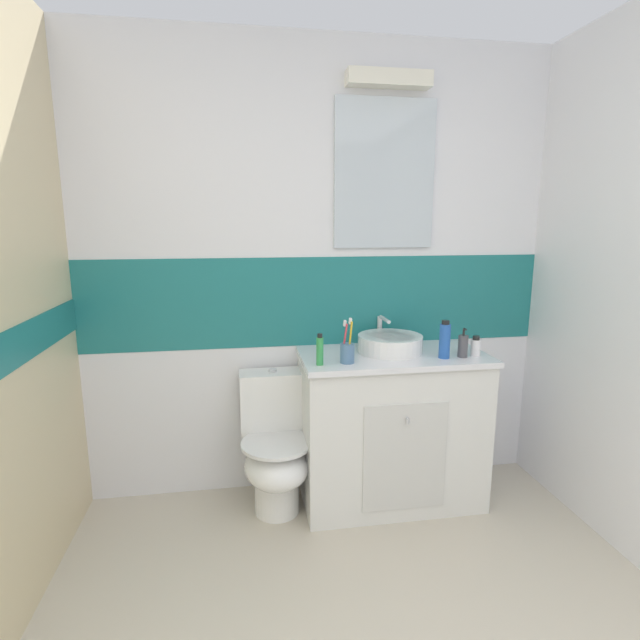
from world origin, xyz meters
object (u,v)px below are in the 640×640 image
(toilet, at_px, (276,448))
(sink_basin, at_px, (390,343))
(toothbrush_cup, at_px, (347,352))
(lotion_bottle_short, at_px, (476,347))
(soap_dispenser, at_px, (463,346))
(toothpaste_tube_upright, at_px, (320,350))
(shampoo_bottle_tall, at_px, (445,340))

(toilet, bearing_deg, sink_basin, 2.69)
(toothbrush_cup, bearing_deg, lotion_bottle_short, 1.42)
(soap_dispenser, height_order, toothpaste_tube_upright, toothpaste_tube_upright)
(sink_basin, distance_m, toothbrush_cup, 0.32)
(toilet, distance_m, toothbrush_cup, 0.67)
(soap_dispenser, bearing_deg, sink_basin, 154.57)
(toothpaste_tube_upright, bearing_deg, shampoo_bottle_tall, 1.69)
(sink_basin, height_order, toilet, sink_basin)
(soap_dispenser, relative_size, toothpaste_tube_upright, 0.99)
(toilet, distance_m, shampoo_bottle_tall, 1.06)
(toilet, xyz_separation_m, lotion_bottle_short, (1.05, -0.12, 0.55))
(toothpaste_tube_upright, distance_m, lotion_bottle_short, 0.84)
(toilet, bearing_deg, shampoo_bottle_tall, -8.79)
(toilet, bearing_deg, toothpaste_tube_upright, -35.59)
(sink_basin, bearing_deg, lotion_bottle_short, -19.79)
(shampoo_bottle_tall, xyz_separation_m, lotion_bottle_short, (0.18, 0.01, -0.05))
(toothbrush_cup, bearing_deg, sink_basin, 31.62)
(toilet, relative_size, soap_dispenser, 4.82)
(toothbrush_cup, bearing_deg, toilet, 158.76)
(shampoo_bottle_tall, bearing_deg, toothbrush_cup, -179.55)
(toilet, xyz_separation_m, toothpaste_tube_upright, (0.21, -0.15, 0.57))
(toothpaste_tube_upright, relative_size, lotion_bottle_short, 1.49)
(toothbrush_cup, xyz_separation_m, lotion_bottle_short, (0.69, 0.02, -0.01))
(sink_basin, distance_m, toothpaste_tube_upright, 0.45)
(toothbrush_cup, distance_m, shampoo_bottle_tall, 0.51)
(toilet, bearing_deg, lotion_bottle_short, -6.60)
(sink_basin, bearing_deg, toothpaste_tube_upright, -156.14)
(toothbrush_cup, bearing_deg, toothpaste_tube_upright, -173.86)
(soap_dispenser, relative_size, shampoo_bottle_tall, 0.79)
(toothpaste_tube_upright, bearing_deg, soap_dispenser, 1.55)
(sink_basin, bearing_deg, shampoo_bottle_tall, -34.34)
(toilet, relative_size, shampoo_bottle_tall, 3.80)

